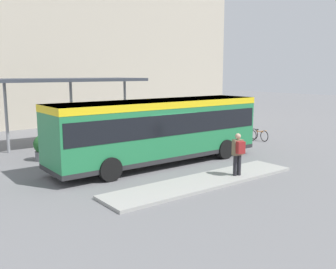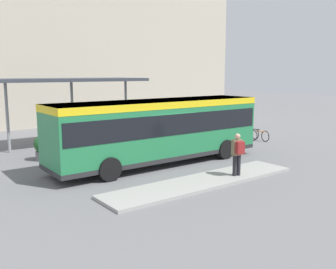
% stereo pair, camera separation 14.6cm
% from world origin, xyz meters
% --- Properties ---
extents(ground_plane, '(120.00, 120.00, 0.00)m').
position_xyz_m(ground_plane, '(0.00, 0.00, 0.00)').
color(ground_plane, slate).
extents(curb_island, '(8.60, 1.80, 0.12)m').
position_xyz_m(curb_island, '(-0.46, -3.61, 0.06)').
color(curb_island, '#9E9E99').
rests_on(curb_island, ground_plane).
extents(city_bus, '(10.53, 2.61, 3.01)m').
position_xyz_m(city_bus, '(0.01, 0.00, 1.77)').
color(city_bus, '#237A47').
rests_on(city_bus, ground_plane).
extents(pedestrian_waiting, '(0.47, 0.52, 1.74)m').
position_xyz_m(pedestrian_waiting, '(1.05, -3.97, 1.12)').
color(pedestrian_waiting, '#232328').
rests_on(pedestrian_waiting, curb_island).
extents(bicycle_orange, '(0.48, 1.63, 0.71)m').
position_xyz_m(bicycle_orange, '(8.77, 1.19, 0.36)').
color(bicycle_orange, black).
rests_on(bicycle_orange, ground_plane).
extents(bicycle_white, '(0.48, 1.60, 0.69)m').
position_xyz_m(bicycle_white, '(8.41, 1.92, 0.35)').
color(bicycle_white, black).
rests_on(bicycle_white, ground_plane).
extents(station_shelter, '(8.61, 3.50, 3.95)m').
position_xyz_m(station_shelter, '(-1.32, 6.95, 3.76)').
color(station_shelter, '#383D47').
rests_on(station_shelter, ground_plane).
extents(potted_planter_near_shelter, '(0.94, 0.94, 1.29)m').
position_xyz_m(potted_planter_near_shelter, '(-4.09, 4.03, 0.66)').
color(potted_planter_near_shelter, slate).
rests_on(potted_planter_near_shelter, ground_plane).
extents(station_building, '(29.95, 13.04, 12.94)m').
position_xyz_m(station_building, '(4.58, 21.57, 6.47)').
color(station_building, '#BCB29E').
rests_on(station_building, ground_plane).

